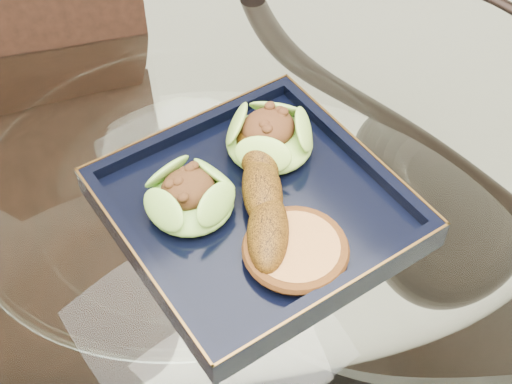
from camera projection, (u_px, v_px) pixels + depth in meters
dining_table at (204, 300)px, 0.86m from camera, size 1.13×1.13×0.77m
dining_chair at (48, 233)px, 1.03m from camera, size 0.52×0.52×0.92m
navy_plate at (256, 211)px, 0.73m from camera, size 0.28×0.28×0.02m
lettuce_wrap_left at (190, 198)px, 0.71m from camera, size 0.10×0.10×0.03m
lettuce_wrap_right at (270, 139)px, 0.76m from camera, size 0.12×0.12×0.03m
roasted_plantain at (262, 191)px, 0.71m from camera, size 0.13×0.18×0.04m
crumb_patty at (295, 251)px, 0.67m from camera, size 0.11×0.11×0.02m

